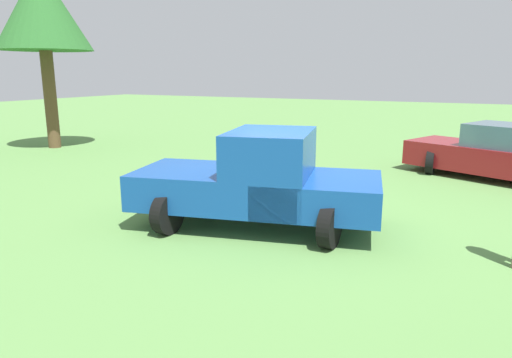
% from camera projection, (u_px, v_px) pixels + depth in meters
% --- Properties ---
extents(ground_plane, '(80.00, 80.00, 0.00)m').
position_uv_depth(ground_plane, '(282.00, 222.00, 8.91)').
color(ground_plane, '#5B8C47').
extents(pickup_truck, '(2.90, 4.74, 1.79)m').
position_uv_depth(pickup_truck, '(262.00, 179.00, 8.44)').
color(pickup_truck, black).
rests_on(pickup_truck, ground_plane).
extents(sedan_far, '(3.41, 5.08, 1.48)m').
position_uv_depth(sedan_far, '(504.00, 154.00, 12.26)').
color(sedan_far, black).
rests_on(sedan_far, ground_plane).
extents(tree_back_right, '(3.38, 3.38, 6.54)m').
position_uv_depth(tree_back_right, '(42.00, 10.00, 16.68)').
color(tree_back_right, brown).
rests_on(tree_back_right, ground_plane).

